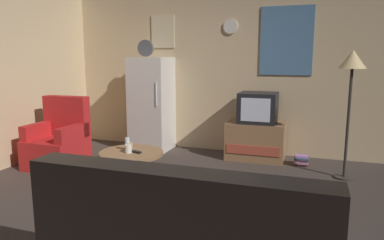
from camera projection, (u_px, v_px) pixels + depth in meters
name	position (u px, v px, depth m)	size (l,w,h in m)	color
ground_plane	(159.00, 206.00, 3.68)	(12.00, 12.00, 0.00)	#3D332D
wall_with_art	(221.00, 67.00, 5.73)	(5.20, 0.12, 2.68)	#D1B284
fridge	(152.00, 104.00, 5.84)	(0.60, 0.62, 1.77)	silver
tv_stand	(256.00, 141.00, 5.35)	(0.84, 0.53, 0.56)	#8E6642
crt_tv	(258.00, 108.00, 5.26)	(0.54, 0.51, 0.44)	black
standing_lamp	(352.00, 69.00, 4.31)	(0.32, 0.32, 1.59)	#332D28
coffee_table	(132.00, 171.00, 4.11)	(0.72, 0.72, 0.45)	#8E6642
wine_glass	(127.00, 144.00, 4.11)	(0.05, 0.05, 0.15)	silver
mug_ceramic_white	(128.00, 149.00, 4.02)	(0.08, 0.08, 0.09)	silver
mug_ceramic_tan	(129.00, 146.00, 4.12)	(0.08, 0.08, 0.09)	tan
remote_control	(135.00, 152.00, 4.02)	(0.15, 0.04, 0.02)	black
armchair	(59.00, 142.00, 5.00)	(0.68, 0.68, 0.96)	red
book_stack	(302.00, 160.00, 5.07)	(0.20, 0.18, 0.14)	#AB4239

